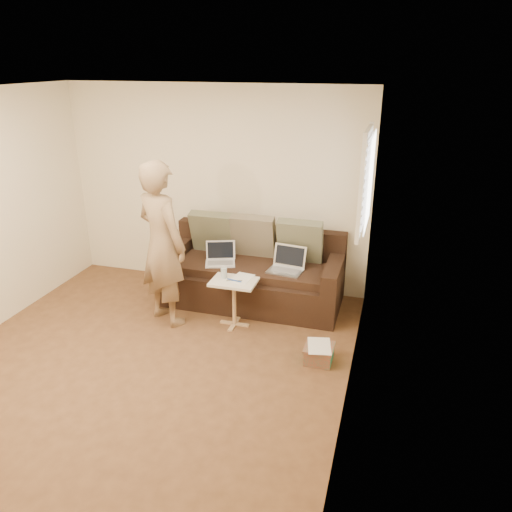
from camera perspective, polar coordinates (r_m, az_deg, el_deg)
name	(u,v)px	position (r m, az deg, el deg)	size (l,w,h in m)	color
floor	(138,372)	(5.12, -13.44, -12.90)	(4.50, 4.50, 0.00)	#52341E
ceiling	(109,95)	(4.24, -16.63, 17.40)	(4.50, 4.50, 0.00)	white
wall_back	(215,189)	(6.45, -4.76, 7.76)	(4.00, 4.00, 0.00)	beige
wall_right	(353,275)	(3.93, 11.19, -2.12)	(4.50, 4.50, 0.00)	beige
window_blinds	(366,181)	(5.23, 12.64, 8.46)	(0.12, 0.88, 1.08)	white
sofa	(252,270)	(6.11, -0.47, -1.67)	(2.20, 0.95, 0.85)	black
pillow_left	(212,232)	(6.37, -5.06, 2.76)	(0.55, 0.14, 0.55)	#5E6449
pillow_mid	(253,236)	(6.20, -0.30, 2.31)	(0.55, 0.14, 0.55)	#676149
pillow_right	(300,241)	(6.05, 5.11, 1.71)	(0.55, 0.14, 0.55)	#5E6449
laptop_silver	(285,272)	(5.85, 3.36, -1.83)	(0.40, 0.29, 0.27)	#B7BABC
laptop_white	(220,264)	(6.06, -4.15, -0.95)	(0.36, 0.26, 0.26)	white
person	(162,244)	(5.58, -10.80, 1.37)	(0.69, 0.47, 1.90)	olive
side_table	(234,303)	(5.64, -2.54, -5.43)	(0.51, 0.36, 0.56)	silver
drinking_glass	(224,273)	(5.57, -3.74, -1.96)	(0.07, 0.07, 0.12)	silver
scissors	(234,281)	(5.50, -2.52, -2.85)	(0.18, 0.10, 0.02)	silver
paper_on_table	(242,278)	(5.57, -1.66, -2.59)	(0.21, 0.30, 0.00)	white
striped_box	(319,354)	(5.13, 7.28, -11.11)	(0.29, 0.29, 0.18)	red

